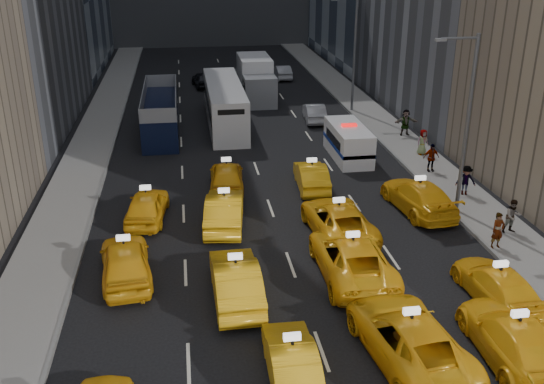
{
  "coord_description": "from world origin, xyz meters",
  "views": [
    {
      "loc": [
        -4.16,
        -14.49,
        12.94
      ],
      "look_at": [
        -0.31,
        11.41,
        2.0
      ],
      "focal_mm": 40.0,
      "sensor_mm": 36.0,
      "label": 1
    }
  ],
  "objects": [
    {
      "name": "curb_west",
      "position": [
        -9.05,
        25.0,
        0.09
      ],
      "size": [
        0.15,
        90.0,
        0.18
      ],
      "primitive_type": "cube",
      "color": "slate",
      "rests_on": "ground"
    },
    {
      "name": "pedestrian_1",
      "position": [
        10.77,
        9.26,
        0.97
      ],
      "size": [
        0.83,
        0.49,
        1.65
      ],
      "primitive_type": "imported",
      "rotation": [
        0.0,
        0.0,
        0.07
      ],
      "color": "gray",
      "rests_on": "sidewalk_east"
    },
    {
      "name": "double_decker",
      "position": [
        -5.84,
        28.62,
        1.51
      ],
      "size": [
        3.07,
        10.62,
        3.05
      ],
      "rotation": [
        0.0,
        0.0,
        0.07
      ],
      "color": "black",
      "rests_on": "ground"
    },
    {
      "name": "streetlight_near",
      "position": [
        9.18,
        12.0,
        4.92
      ],
      "size": [
        2.15,
        0.22,
        9.0
      ],
      "color": "#595B60",
      "rests_on": "ground"
    },
    {
      "name": "pedestrian_4",
      "position": [
        10.82,
        20.65,
        0.97
      ],
      "size": [
        0.88,
        0.6,
        1.65
      ],
      "primitive_type": "imported",
      "rotation": [
        0.0,
        0.0,
        0.21
      ],
      "color": "gray",
      "rests_on": "sidewalk_east"
    },
    {
      "name": "taxi_14",
      "position": [
        2.71,
        10.53,
        0.78
      ],
      "size": [
        2.92,
        5.76,
        1.56
      ],
      "primitive_type": "imported",
      "rotation": [
        0.0,
        0.0,
        3.2
      ],
      "color": "#FAB115",
      "rests_on": "ground"
    },
    {
      "name": "pedestrian_2",
      "position": [
        10.62,
        13.93,
        0.97
      ],
      "size": [
        1.13,
        0.68,
        1.64
      ],
      "primitive_type": "imported",
      "rotation": [
        0.0,
        0.0,
        -0.24
      ],
      "color": "gray",
      "rests_on": "sidewalk_east"
    },
    {
      "name": "nypd_van",
      "position": [
        6.04,
        21.11,
        1.01
      ],
      "size": [
        2.14,
        5.27,
        2.25
      ],
      "rotation": [
        0.0,
        0.0,
        0.02
      ],
      "color": "white",
      "rests_on": "ground"
    },
    {
      "name": "streetlight_far",
      "position": [
        9.18,
        32.0,
        4.92
      ],
      "size": [
        2.15,
        0.22,
        9.0
      ],
      "color": "#595B60",
      "rests_on": "ground"
    },
    {
      "name": "misc_car_3",
      "position": [
        -2.27,
        42.76,
        0.71
      ],
      "size": [
        2.22,
        4.34,
        1.41
      ],
      "primitive_type": "imported",
      "rotation": [
        0.0,
        0.0,
        3.28
      ],
      "color": "black",
      "rests_on": "ground"
    },
    {
      "name": "taxi_13",
      "position": [
        -2.51,
        12.28,
        0.82
      ],
      "size": [
        2.33,
        5.16,
        1.64
      ],
      "primitive_type": "imported",
      "rotation": [
        0.0,
        0.0,
        3.02
      ],
      "color": "#FAB115",
      "rests_on": "ground"
    },
    {
      "name": "curb_east",
      "position": [
        9.05,
        25.0,
        0.09
      ],
      "size": [
        0.15,
        90.0,
        0.18
      ],
      "primitive_type": "cube",
      "color": "slate",
      "rests_on": "ground"
    },
    {
      "name": "misc_car_0",
      "position": [
        5.7,
        29.71,
        0.69
      ],
      "size": [
        1.81,
        4.27,
        1.37
      ],
      "primitive_type": "imported",
      "rotation": [
        0.0,
        0.0,
        3.05
      ],
      "color": "#A4A6AC",
      "rests_on": "ground"
    },
    {
      "name": "misc_car_4",
      "position": [
        5.77,
        45.25,
        0.67
      ],
      "size": [
        1.43,
        4.09,
        1.35
      ],
      "primitive_type": "imported",
      "rotation": [
        0.0,
        0.0,
        3.14
      ],
      "color": "#A7A8AE",
      "rests_on": "ground"
    },
    {
      "name": "taxi_8",
      "position": [
        -6.88,
        7.84,
        0.83
      ],
      "size": [
        2.52,
        5.09,
        1.67
      ],
      "primitive_type": "imported",
      "rotation": [
        0.0,
        0.0,
        3.26
      ],
      "color": "#FAB115",
      "rests_on": "ground"
    },
    {
      "name": "misc_car_1",
      "position": [
        -5.9,
        41.61,
        0.68
      ],
      "size": [
        2.29,
        4.89,
        1.35
      ],
      "primitive_type": "imported",
      "rotation": [
        0.0,
        0.0,
        3.15
      ],
      "color": "black",
      "rests_on": "ground"
    },
    {
      "name": "taxi_9",
      "position": [
        -2.57,
        5.67,
        0.83
      ],
      "size": [
        1.84,
        5.04,
        1.65
      ],
      "primitive_type": "imported",
      "rotation": [
        0.0,
        0.0,
        3.16
      ],
      "color": "#FAB115",
      "rests_on": "ground"
    },
    {
      "name": "taxi_10",
      "position": [
        2.34,
        6.82,
        0.83
      ],
      "size": [
        2.77,
        5.96,
        1.65
      ],
      "primitive_type": "imported",
      "rotation": [
        0.0,
        0.0,
        3.14
      ],
      "color": "#FAB115",
      "rests_on": "ground"
    },
    {
      "name": "pedestrian_0",
      "position": [
        9.34,
        7.94,
        0.99
      ],
      "size": [
        0.67,
        0.49,
        1.68
      ],
      "primitive_type": "imported",
      "rotation": [
        0.0,
        0.0,
        0.16
      ],
      "color": "gray",
      "rests_on": "sidewalk_east"
    },
    {
      "name": "taxi_16",
      "position": [
        -2.04,
        16.91,
        0.78
      ],
      "size": [
        2.15,
        4.7,
        1.56
      ],
      "primitive_type": "imported",
      "rotation": [
        0.0,
        0.0,
        3.07
      ],
      "color": "#FAB115",
      "rests_on": "ground"
    },
    {
      "name": "taxi_6",
      "position": [
        2.75,
        1.24,
        0.81
      ],
      "size": [
        3.38,
        6.11,
        1.62
      ],
      "primitive_type": "imported",
      "rotation": [
        0.0,
        0.0,
        3.26
      ],
      "color": "#FAB115",
      "rests_on": "ground"
    },
    {
      "name": "misc_car_2",
      "position": [
        1.04,
        44.07,
        0.69
      ],
      "size": [
        2.58,
        4.98,
        1.38
      ],
      "primitive_type": "imported",
      "rotation": [
        0.0,
        0.0,
        3.28
      ],
      "color": "gray",
      "rests_on": "ground"
    },
    {
      "name": "taxi_7",
      "position": [
        6.17,
        0.62,
        0.8
      ],
      "size": [
        2.46,
        5.6,
        1.6
      ],
      "primitive_type": "imported",
      "rotation": [
        0.0,
        0.0,
        3.1
      ],
      "color": "#FAB115",
      "rests_on": "ground"
    },
    {
      "name": "box_truck",
      "position": [
        2.14,
        37.37,
        1.74
      ],
      "size": [
        3.25,
        7.91,
        3.53
      ],
      "rotation": [
        0.0,
        0.0,
        -0.08
      ],
      "color": "silver",
      "rests_on": "ground"
    },
    {
      "name": "pedestrian_3",
      "position": [
        10.16,
        17.63,
        1.0
      ],
      "size": [
        1.01,
        0.5,
        1.69
      ],
      "primitive_type": "imported",
      "rotation": [
        0.0,
        0.0,
        0.05
      ],
      "color": "gray",
      "rests_on": "sidewalk_east"
    },
    {
      "name": "sidewalk_west",
      "position": [
        -10.5,
        25.0,
        0.07
      ],
      "size": [
        3.0,
        90.0,
        0.15
      ],
      "primitive_type": "cube",
      "color": "gray",
      "rests_on": "ground"
    },
    {
      "name": "taxi_5",
      "position": [
        -1.27,
        0.76,
        0.7
      ],
      "size": [
        1.56,
        4.28,
        1.4
      ],
      "primitive_type": "imported",
      "rotation": [
        0.0,
        0.0,
        3.12
      ],
      "color": "#FAB115",
      "rests_on": "ground"
    },
    {
      "name": "pedestrian_5",
      "position": [
        11.18,
        24.81,
        1.07
      ],
      "size": [
        1.71,
        0.5,
        1.84
      ],
      "primitive_type": "imported",
      "rotation": [
        0.0,
        0.0,
        0.01
      ],
      "color": "gray",
      "rests_on": "sidewalk_east"
    },
    {
      "name": "city_bus",
      "position": [
        -1.16,
        29.83,
        1.55
      ],
      "size": [
        3.88,
        12.28,
        3.12
      ],
      "rotation": [
        0.0,
        0.0,
        -0.11
      ],
      "color": "silver",
      "rests_on": "ground"
    },
    {
      "name": "taxi_11",
      "position": [
        7.34,
        4.05,
        0.7
      ],
      "size": [
        2.1,
        4.9,
        1.41
      ],
      "primitive_type": "imported",
      "rotation": [
        0.0,
        0.0,
        3.17
      ],
      "color": "#FAB115",
      "rests_on": "ground"
    },
    {
      "name": "sidewalk_east",
      "position": [
        10.5,
        25.0,
        0.07
      ],
      "size": [
        3.0,
        90.0,
        0.15
      ],
      "primitive_type": "cube",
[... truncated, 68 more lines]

